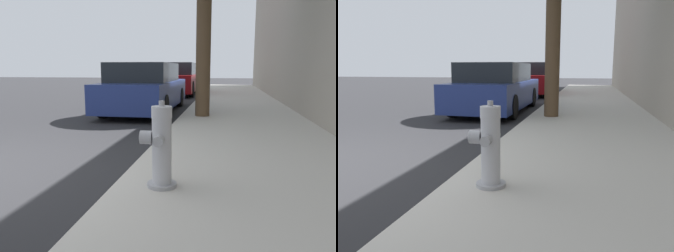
% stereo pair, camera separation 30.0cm
% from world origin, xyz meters
% --- Properties ---
extents(sidewalk_slab, '(2.87, 40.00, 0.11)m').
position_xyz_m(sidewalk_slab, '(3.41, 0.00, 0.06)').
color(sidewalk_slab, '#B7B2A8').
rests_on(sidewalk_slab, ground_plane).
extents(fire_hydrant, '(0.35, 0.37, 0.82)m').
position_xyz_m(fire_hydrant, '(2.44, -0.34, 0.49)').
color(fire_hydrant, '#97979C').
rests_on(fire_hydrant, sidewalk_slab).
extents(parked_car_near, '(1.74, 4.60, 1.38)m').
position_xyz_m(parked_car_near, '(0.77, 5.86, 0.67)').
color(parked_car_near, navy).
rests_on(parked_car_near, ground_plane).
extents(parked_car_mid, '(1.87, 4.55, 1.49)m').
position_xyz_m(parked_car_mid, '(0.74, 12.12, 0.73)').
color(parked_car_mid, maroon).
rests_on(parked_car_mid, ground_plane).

